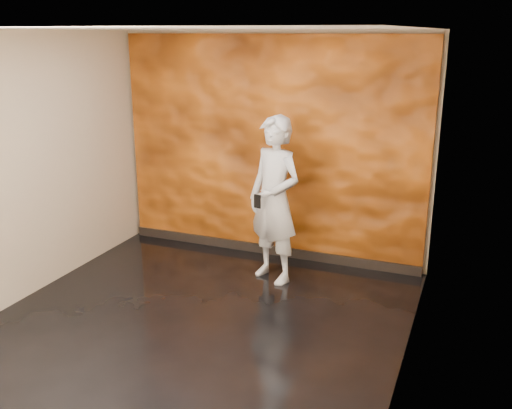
% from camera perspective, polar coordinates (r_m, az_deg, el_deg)
% --- Properties ---
extents(room, '(4.02, 4.02, 2.81)m').
position_cam_1_polar(room, '(5.36, -6.07, 1.94)').
color(room, black).
rests_on(room, ground).
extents(feature_wall, '(3.90, 0.06, 2.75)m').
position_cam_1_polar(feature_wall, '(7.11, 1.35, 5.57)').
color(feature_wall, orange).
rests_on(feature_wall, ground).
extents(baseboard, '(3.90, 0.04, 0.12)m').
position_cam_1_polar(baseboard, '(7.44, 1.17, -4.50)').
color(baseboard, black).
rests_on(baseboard, ground).
extents(man, '(0.82, 0.70, 1.91)m').
position_cam_1_polar(man, '(6.43, 1.86, 0.44)').
color(man, '#A9ADBA').
rests_on(man, ground).
extents(phone, '(0.08, 0.04, 0.15)m').
position_cam_1_polar(phone, '(6.25, 0.13, 0.32)').
color(phone, black).
rests_on(phone, man).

